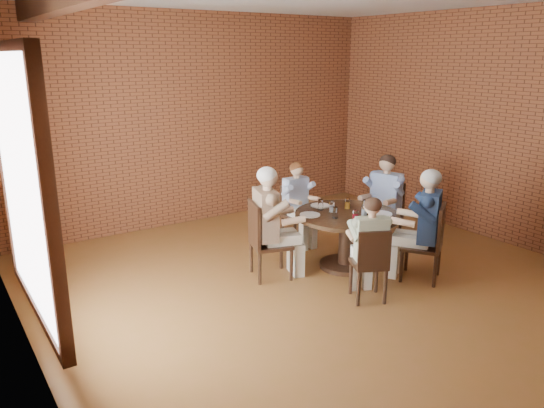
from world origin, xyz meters
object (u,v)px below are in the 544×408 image
dining_table (346,229)px  chair_d (371,262)px  chair_c (263,238)px  smartphone (377,212)px  diner_d (369,249)px  chair_a (386,212)px  diner_b (298,204)px  diner_a (384,202)px  chair_b (295,212)px  chair_e (430,240)px  diner_e (423,226)px  diner_c (271,223)px

dining_table → chair_d: chair_d is taller
chair_c → chair_d: chair_c is taller
smartphone → diner_d: bearing=-152.0°
chair_a → chair_d: chair_a is taller
dining_table → smartphone: 0.45m
dining_table → diner_b: bearing=89.8°
dining_table → diner_a: size_ratio=0.99×
chair_d → diner_d: size_ratio=0.72×
diner_a → smartphone: diner_a is taller
diner_d → dining_table: bearing=-90.0°
dining_table → diner_d: diner_d is taller
chair_c → chair_b: bearing=-36.0°
chair_a → diner_a: 0.19m
diner_a → chair_d: (-1.42, -1.22, -0.20)m
dining_table → chair_d: bearing=-116.1°
chair_c → smartphone: bearing=-92.9°
diner_a → diner_d: 1.80m
chair_e → smartphone: (-0.24, 0.70, 0.23)m
diner_b → chair_d: bearing=-102.6°
dining_table → diner_d: size_ratio=1.11×
diner_b → smartphone: diner_b is taller
chair_b → diner_d: bearing=-101.8°
diner_a → diner_b: bearing=-146.3°
diner_d → diner_e: size_ratio=0.87×
chair_c → diner_c: (0.09, -0.03, 0.18)m
chair_e → chair_b: bearing=-107.5°
chair_d → chair_e: size_ratio=0.90×
chair_a → smartphone: bearing=-71.3°
diner_c → dining_table: bearing=-90.0°
dining_table → diner_a: (0.96, 0.29, 0.15)m
chair_a → chair_b: bearing=-145.4°
diner_d → chair_e: diner_d is taller
chair_b → diner_e: bearing=-74.8°
diner_b → diner_c: bearing=-141.5°
chair_c → smartphone: (1.43, -0.51, 0.23)m
chair_e → smartphone: size_ratio=6.73×
chair_e → smartphone: 0.77m
diner_b → diner_c: size_ratio=0.86×
chair_a → diner_a: (-0.09, -0.03, 0.16)m
diner_c → diner_e: size_ratio=1.01×
diner_b → chair_e: diner_b is taller
chair_e → chair_c: bearing=-69.4°
chair_a → diner_b: (-1.05, 0.76, 0.10)m
chair_e → diner_e: bearing=-90.0°
diner_c → chair_d: bearing=-139.6°
chair_b → diner_c: 1.33m
smartphone → diner_b: bearing=91.7°
diner_a → chair_c: diner_a is taller
diner_a → diner_d: size_ratio=1.12×
chair_a → chair_b: (-1.04, 0.83, -0.03)m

